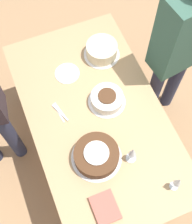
{
  "coord_description": "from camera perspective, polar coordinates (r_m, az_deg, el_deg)",
  "views": [
    {
      "loc": [
        0.87,
        -0.35,
        2.77
      ],
      "look_at": [
        0.0,
        0.0,
        0.8
      ],
      "focal_mm": 50.0,
      "sensor_mm": 36.0,
      "label": 1
    }
  ],
  "objects": [
    {
      "name": "ground_plane",
      "position": [
        2.92,
        0.0,
        -6.77
      ],
      "size": [
        12.0,
        12.0,
        0.0
      ],
      "primitive_type": "plane",
      "color": "#A87F56"
    },
    {
      "name": "dining_table",
      "position": [
        2.32,
        0.0,
        -1.62
      ],
      "size": [
        1.67,
        0.94,
        0.75
      ],
      "color": "tan",
      "rests_on": "ground_plane"
    },
    {
      "name": "cake_center_white",
      "position": [
        2.23,
        2.01,
        2.4
      ],
      "size": [
        0.27,
        0.27,
        0.1
      ],
      "color": "white",
      "rests_on": "dining_table"
    },
    {
      "name": "cake_front_chocolate",
      "position": [
        2.06,
        0.08,
        -7.94
      ],
      "size": [
        0.34,
        0.34,
        0.11
      ],
      "color": "white",
      "rests_on": "dining_table"
    },
    {
      "name": "cake_back_decorated",
      "position": [
        2.44,
        1.05,
        11.21
      ],
      "size": [
        0.28,
        0.28,
        0.11
      ],
      "color": "white",
      "rests_on": "dining_table"
    },
    {
      "name": "wine_glass_near",
      "position": [
        2.01,
        6.72,
        -7.37
      ],
      "size": [
        0.07,
        0.07,
        0.18
      ],
      "color": "silver",
      "rests_on": "dining_table"
    },
    {
      "name": "wine_glass_far",
      "position": [
        2.0,
        14.78,
        -12.26
      ],
      "size": [
        0.06,
        0.06,
        0.19
      ],
      "color": "silver",
      "rests_on": "dining_table"
    },
    {
      "name": "dessert_plate_left",
      "position": [
        2.4,
        -5.29,
        7.05
      ],
      "size": [
        0.19,
        0.19,
        0.01
      ],
      "color": "silver",
      "rests_on": "dining_table"
    },
    {
      "name": "fork_pile",
      "position": [
        2.24,
        -6.6,
        -0.05
      ],
      "size": [
        0.17,
        0.08,
        0.01
      ],
      "color": "silver",
      "rests_on": "dining_table"
    },
    {
      "name": "napkin_stack",
      "position": [
        2.03,
        1.68,
        -17.12
      ],
      "size": [
        0.19,
        0.15,
        0.03
      ],
      "color": "#B75B4C",
      "rests_on": "dining_table"
    },
    {
      "name": "person_watching",
      "position": [
        2.35,
        15.18,
        11.8
      ],
      "size": [
        0.27,
        0.43,
        1.62
      ],
      "rotation": [
        0.0,
        0.0,
        -1.43
      ],
      "color": "#2D334C",
      "rests_on": "ground_plane"
    }
  ]
}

